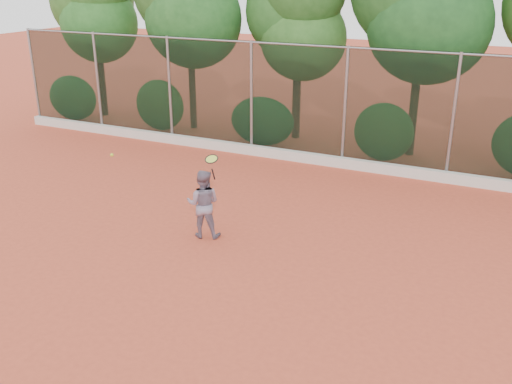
% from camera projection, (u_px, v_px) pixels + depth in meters
% --- Properties ---
extents(ground, '(80.00, 80.00, 0.00)m').
position_uv_depth(ground, '(234.00, 268.00, 11.18)').
color(ground, '#CA4B2F').
rests_on(ground, ground).
extents(concrete_curb, '(24.00, 0.20, 0.30)m').
position_uv_depth(concrete_curb, '(340.00, 162.00, 16.87)').
color(concrete_curb, silver).
rests_on(concrete_curb, ground).
extents(tennis_player, '(0.88, 0.77, 1.52)m').
position_uv_depth(tennis_player, '(203.00, 204.00, 12.27)').
color(tennis_player, slate).
rests_on(tennis_player, ground).
extents(chainlink_fence, '(24.09, 0.09, 3.50)m').
position_uv_depth(chainlink_fence, '(345.00, 104.00, 16.40)').
color(chainlink_fence, black).
rests_on(chainlink_fence, ground).
extents(foliage_backdrop, '(23.70, 3.63, 7.55)m').
position_uv_depth(foliage_backdrop, '(352.00, 7.00, 17.37)').
color(foliage_backdrop, '#3A2316').
rests_on(foliage_backdrop, ground).
extents(tennis_racket, '(0.30, 0.28, 0.55)m').
position_uv_depth(tennis_racket, '(212.00, 161.00, 11.66)').
color(tennis_racket, black).
rests_on(tennis_racket, ground).
extents(tennis_ball_in_flight, '(0.07, 0.07, 0.07)m').
position_uv_depth(tennis_ball_in_flight, '(112.00, 155.00, 12.15)').
color(tennis_ball_in_flight, '#C0D02F').
rests_on(tennis_ball_in_flight, ground).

